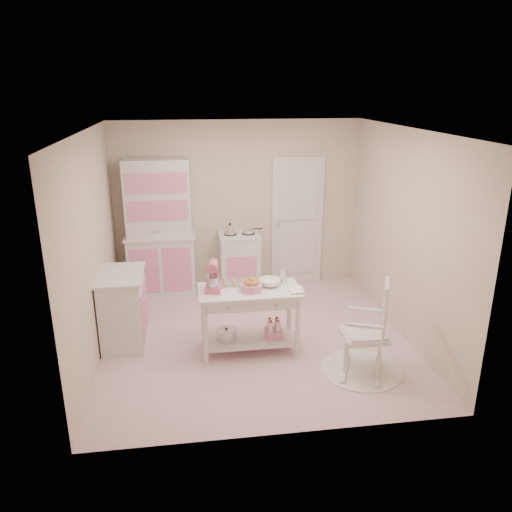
{
  "coord_description": "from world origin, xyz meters",
  "views": [
    {
      "loc": [
        -0.81,
        -5.68,
        3.07
      ],
      "look_at": [
        0.04,
        0.2,
        1.04
      ],
      "focal_mm": 35.0,
      "sensor_mm": 36.0,
      "label": 1
    }
  ],
  "objects_px": {
    "hutch": "(159,229)",
    "stand_mixer": "(213,277)",
    "base_cabinet": "(123,308)",
    "stove": "(240,262)",
    "bread_basket": "(251,287)",
    "work_table": "(249,320)",
    "rocking_chair": "(365,327)"
  },
  "relations": [
    {
      "from": "hutch",
      "to": "stand_mixer",
      "type": "bearing_deg",
      "value": -70.63
    },
    {
      "from": "base_cabinet",
      "to": "stand_mixer",
      "type": "relative_size",
      "value": 2.71
    },
    {
      "from": "stove",
      "to": "bread_basket",
      "type": "relative_size",
      "value": 3.68
    },
    {
      "from": "stand_mixer",
      "to": "bread_basket",
      "type": "relative_size",
      "value": 1.36
    },
    {
      "from": "work_table",
      "to": "bread_basket",
      "type": "height_order",
      "value": "bread_basket"
    },
    {
      "from": "rocking_chair",
      "to": "base_cabinet",
      "type": "bearing_deg",
      "value": -178.8
    },
    {
      "from": "base_cabinet",
      "to": "rocking_chair",
      "type": "xyz_separation_m",
      "value": [
        2.72,
        -1.07,
        0.09
      ]
    },
    {
      "from": "base_cabinet",
      "to": "bread_basket",
      "type": "distance_m",
      "value": 1.66
    },
    {
      "from": "bread_basket",
      "to": "stove",
      "type": "bearing_deg",
      "value": 87.74
    },
    {
      "from": "rocking_chair",
      "to": "hutch",
      "type": "bearing_deg",
      "value": 154.13
    },
    {
      "from": "rocking_chair",
      "to": "bread_basket",
      "type": "bearing_deg",
      "value": 175.83
    },
    {
      "from": "stove",
      "to": "hutch",
      "type": "bearing_deg",
      "value": 177.61
    },
    {
      "from": "stand_mixer",
      "to": "work_table",
      "type": "bearing_deg",
      "value": 6.45
    },
    {
      "from": "base_cabinet",
      "to": "work_table",
      "type": "bearing_deg",
      "value": -15.57
    },
    {
      "from": "bread_basket",
      "to": "stand_mixer",
      "type": "bearing_deg",
      "value": 170.96
    },
    {
      "from": "hutch",
      "to": "work_table",
      "type": "distance_m",
      "value": 2.34
    },
    {
      "from": "base_cabinet",
      "to": "rocking_chair",
      "type": "relative_size",
      "value": 0.84
    },
    {
      "from": "stand_mixer",
      "to": "stove",
      "type": "bearing_deg",
      "value": 83.87
    },
    {
      "from": "rocking_chair",
      "to": "stand_mixer",
      "type": "distance_m",
      "value": 1.8
    },
    {
      "from": "base_cabinet",
      "to": "work_table",
      "type": "distance_m",
      "value": 1.58
    },
    {
      "from": "work_table",
      "to": "bread_basket",
      "type": "distance_m",
      "value": 0.45
    },
    {
      "from": "bread_basket",
      "to": "hutch",
      "type": "bearing_deg",
      "value": 119.17
    },
    {
      "from": "stand_mixer",
      "to": "hutch",
      "type": "bearing_deg",
      "value": 118.55
    },
    {
      "from": "bread_basket",
      "to": "work_table",
      "type": "bearing_deg",
      "value": 111.8
    },
    {
      "from": "stand_mixer",
      "to": "bread_basket",
      "type": "height_order",
      "value": "stand_mixer"
    },
    {
      "from": "rocking_chair",
      "to": "work_table",
      "type": "height_order",
      "value": "rocking_chair"
    },
    {
      "from": "stove",
      "to": "base_cabinet",
      "type": "height_order",
      "value": "same"
    },
    {
      "from": "hutch",
      "to": "stove",
      "type": "xyz_separation_m",
      "value": [
        1.2,
        -0.05,
        -0.58
      ]
    },
    {
      "from": "stove",
      "to": "work_table",
      "type": "xyz_separation_m",
      "value": [
        -0.1,
        -1.91,
        -0.06
      ]
    },
    {
      "from": "rocking_chair",
      "to": "stand_mixer",
      "type": "relative_size",
      "value": 3.24
    },
    {
      "from": "work_table",
      "to": "stand_mixer",
      "type": "distance_m",
      "value": 0.71
    },
    {
      "from": "rocking_chair",
      "to": "bread_basket",
      "type": "relative_size",
      "value": 4.4
    }
  ]
}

